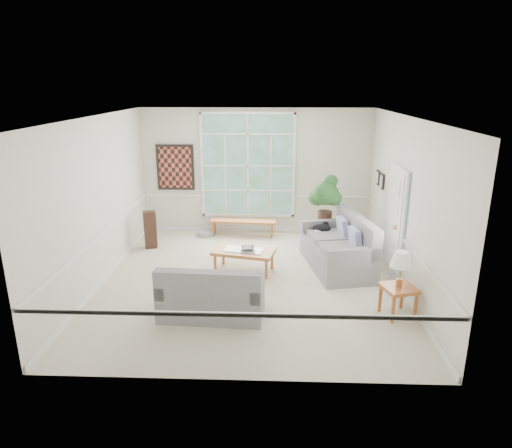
{
  "coord_description": "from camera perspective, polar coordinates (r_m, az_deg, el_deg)",
  "views": [
    {
      "loc": [
        0.41,
        -7.85,
        3.55
      ],
      "look_at": [
        0.1,
        0.2,
        1.05
      ],
      "focal_mm": 32.0,
      "sensor_mm": 36.0,
      "label": 1
    }
  ],
  "objects": [
    {
      "name": "pet_bed",
      "position": [
        11.13,
        -6.33,
        -1.12
      ],
      "size": [
        0.44,
        0.44,
        0.13
      ],
      "primitive_type": "cylinder",
      "rotation": [
        0.0,
        0.0,
        0.03
      ],
      "color": "gray",
      "rests_on": "floor"
    },
    {
      "name": "wall_back",
      "position": [
        11.05,
        0.03,
        6.56
      ],
      "size": [
        5.5,
        0.02,
        3.0
      ],
      "primitive_type": "cube",
      "color": "silver",
      "rests_on": "ground"
    },
    {
      "name": "wall_left",
      "position": [
        8.7,
        -19.18,
        2.65
      ],
      "size": [
        0.02,
        6.0,
        3.0
      ],
      "primitive_type": "cube",
      "color": "silver",
      "rests_on": "ground"
    },
    {
      "name": "wall_front",
      "position": [
        5.28,
        -2.42,
        -5.64
      ],
      "size": [
        5.5,
        0.02,
        3.0
      ],
      "primitive_type": "cube",
      "color": "silver",
      "rests_on": "ground"
    },
    {
      "name": "end_table",
      "position": [
        10.34,
        8.5,
        -1.3
      ],
      "size": [
        0.78,
        0.78,
        0.59
      ],
      "primitive_type": "cube",
      "rotation": [
        0.0,
        0.0,
        0.43
      ],
      "color": "#AD5E2B",
      "rests_on": "floor"
    },
    {
      "name": "cat",
      "position": [
        9.7,
        8.22,
        -0.45
      ],
      "size": [
        0.46,
        0.39,
        0.18
      ],
      "primitive_type": "ellipsoid",
      "rotation": [
        0.0,
        0.0,
        0.32
      ],
      "color": "black",
      "rests_on": "loveseat_right"
    },
    {
      "name": "table_lamp",
      "position": [
        7.43,
        17.61,
        -5.44
      ],
      "size": [
        0.45,
        0.45,
        0.58
      ],
      "primitive_type": null,
      "rotation": [
        0.0,
        0.0,
        0.44
      ],
      "color": "white",
      "rests_on": "side_table"
    },
    {
      "name": "floor",
      "position": [
        8.62,
        -0.72,
        -7.1
      ],
      "size": [
        5.5,
        6.0,
        0.01
      ],
      "primitive_type": "cube",
      "color": "beige",
      "rests_on": "ground"
    },
    {
      "name": "side_table",
      "position": [
        7.65,
        17.29,
        -9.17
      ],
      "size": [
        0.61,
        0.61,
        0.5
      ],
      "primitive_type": "cube",
      "rotation": [
        0.0,
        0.0,
        0.3
      ],
      "color": "#AD5E2B",
      "rests_on": "floor"
    },
    {
      "name": "window_back",
      "position": [
        10.99,
        -1.02,
        7.29
      ],
      "size": [
        2.3,
        0.08,
        2.4
      ],
      "primitive_type": "cube",
      "color": "white",
      "rests_on": "wall_back"
    },
    {
      "name": "wall_art",
      "position": [
        11.22,
        -10.05,
        6.98
      ],
      "size": [
        0.9,
        0.06,
        1.1
      ],
      "primitive_type": "cube",
      "color": "maroon",
      "rests_on": "wall_back"
    },
    {
      "name": "loveseat_right",
      "position": [
        9.15,
        10.12,
        -2.33
      ],
      "size": [
        1.36,
        2.1,
        1.05
      ],
      "primitive_type": "cube",
      "rotation": [
        0.0,
        0.0,
        0.19
      ],
      "color": "gray",
      "rests_on": "floor"
    },
    {
      "name": "wall_right",
      "position": [
        8.44,
        18.24,
        2.31
      ],
      "size": [
        0.02,
        6.0,
        3.0
      ],
      "primitive_type": "cube",
      "color": "silver",
      "rests_on": "ground"
    },
    {
      "name": "coffee_table",
      "position": [
        8.96,
        -1.52,
        -4.58
      ],
      "size": [
        1.28,
        0.88,
        0.44
      ],
      "primitive_type": "cube",
      "rotation": [
        0.0,
        0.0,
        -0.22
      ],
      "color": "#AD5E2B",
      "rests_on": "floor"
    },
    {
      "name": "floor_speaker",
      "position": [
        10.42,
        -13.11,
        -0.68
      ],
      "size": [
        0.31,
        0.28,
        0.84
      ],
      "primitive_type": "cube",
      "rotation": [
        0.0,
        0.0,
        0.3
      ],
      "color": "#351F16",
      "rests_on": "floor"
    },
    {
      "name": "pewter_bowl",
      "position": [
        8.88,
        -1.04,
        -2.98
      ],
      "size": [
        0.39,
        0.39,
        0.09
      ],
      "primitive_type": "imported",
      "rotation": [
        0.0,
        0.0,
        0.14
      ],
      "color": "#97989C",
      "rests_on": "coffee_table"
    },
    {
      "name": "window_bench",
      "position": [
        11.05,
        -1.67,
        -0.49
      ],
      "size": [
        1.61,
        0.42,
        0.37
      ],
      "primitive_type": "cube",
      "rotation": [
        0.0,
        0.0,
        -0.07
      ],
      "color": "#AD5E2B",
      "rests_on": "floor"
    },
    {
      "name": "ceiling",
      "position": [
        7.88,
        -0.8,
        13.24
      ],
      "size": [
        5.5,
        6.0,
        0.02
      ],
      "primitive_type": "cube",
      "color": "white",
      "rests_on": "ground"
    },
    {
      "name": "loveseat_front",
      "position": [
        7.29,
        -5.55,
        -8.13
      ],
      "size": [
        1.66,
        0.93,
        0.87
      ],
      "primitive_type": "cube",
      "rotation": [
        0.0,
        0.0,
        -0.06
      ],
      "color": "gray",
      "rests_on": "floor"
    },
    {
      "name": "houseplant",
      "position": [
        10.05,
        8.68,
        3.08
      ],
      "size": [
        0.83,
        0.83,
        1.08
      ],
      "primitive_type": null,
      "rotation": [
        0.0,
        0.0,
        0.42
      ],
      "color": "#265725",
      "rests_on": "end_table"
    },
    {
      "name": "entry_door",
      "position": [
        9.1,
        16.75,
        0.56
      ],
      "size": [
        0.08,
        0.9,
        2.1
      ],
      "primitive_type": "cube",
      "color": "white",
      "rests_on": "floor"
    },
    {
      "name": "wall_frame_far",
      "position": [
        10.45,
        14.94,
        5.64
      ],
      "size": [
        0.04,
        0.26,
        0.32
      ],
      "primitive_type": "cube",
      "color": "black",
      "rests_on": "wall_right"
    },
    {
      "name": "door_sidelight",
      "position": [
        8.49,
        17.82,
        -0.01
      ],
      "size": [
        0.08,
        0.26,
        1.9
      ],
      "primitive_type": "cube",
      "color": "white",
      "rests_on": "wall_right"
    },
    {
      "name": "wall_frame_near",
      "position": [
        10.07,
        15.42,
        5.17
      ],
      "size": [
        0.04,
        0.26,
        0.32
      ],
      "primitive_type": "cube",
      "color": "black",
      "rests_on": "wall_right"
    }
  ]
}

